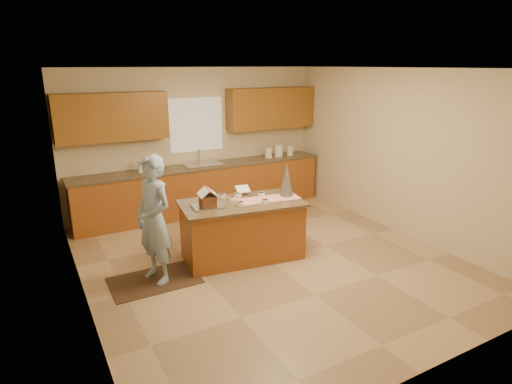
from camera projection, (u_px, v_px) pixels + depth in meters
The scene contains 28 objects.
floor at pixel (269, 260), 6.25m from camera, with size 5.50×5.50×0.00m, color tan.
ceiling at pixel (270, 68), 5.47m from camera, with size 5.50×5.50×0.00m, color silver.
wall_back at pixel (196, 140), 8.17m from camera, with size 5.50×5.50×0.00m, color beige.
wall_front at pixel (437, 239), 3.56m from camera, with size 5.50×5.50×0.00m, color beige.
wall_left at pixel (75, 197), 4.70m from camera, with size 5.50×5.50×0.00m, color beige.
wall_right at pixel (400, 153), 7.02m from camera, with size 5.50×5.50×0.00m, color beige.
stone_accent at pixel (89, 228), 4.07m from camera, with size 2.50×2.50×0.00m, color gray.
window_curtain at pixel (196, 125), 8.06m from camera, with size 1.05×0.03×1.00m, color white.
back_counter_base at pixel (204, 190), 8.18m from camera, with size 4.80×0.60×0.88m, color #94591E.
back_counter_top at pixel (203, 166), 8.04m from camera, with size 4.85×0.63×0.04m, color brown.
upper_cabinet_left at pixel (112, 117), 7.14m from camera, with size 1.85×0.35×0.80m, color brown.
upper_cabinet_right at pixel (271, 108), 8.58m from camera, with size 1.85×0.35×0.80m, color brown.
sink at pixel (203, 167), 8.05m from camera, with size 0.70×0.45×0.12m, color silver.
faucet at pixel (199, 156), 8.15m from camera, with size 0.03×0.03×0.28m, color silver.
island_base at pixel (242, 231), 6.24m from camera, with size 1.67×0.83×0.82m, color #94591E.
island_top at pixel (242, 203), 6.12m from camera, with size 1.74×0.91×0.04m, color brown.
table_runner at pixel (269, 199), 6.26m from camera, with size 0.93×0.33×0.01m, color red.
baking_tray at pixel (208, 206), 5.90m from camera, with size 0.43×0.32×0.02m, color silver.
cookbook at pixel (243, 189), 6.45m from camera, with size 0.20×0.02×0.17m, color white.
tinsel_tree at pixel (286, 179), 6.33m from camera, with size 0.20×0.20×0.51m, color #A8A7B2.
rug at pixel (155, 280), 5.64m from camera, with size 1.14×0.74×0.01m, color black.
boy at pixel (154, 220), 5.42m from camera, with size 0.61×0.40×1.68m, color #92B2D0.
canister_a at pixel (268, 153), 8.68m from camera, with size 0.15×0.15×0.21m, color white.
canister_b at pixel (279, 151), 8.78m from camera, with size 0.17×0.17×0.25m, color white.
canister_c at pixel (290, 151), 8.92m from camera, with size 0.13×0.13×0.19m, color white.
paper_towel at pixel (141, 166), 7.47m from camera, with size 0.10×0.10×0.23m, color white.
gingerbread_house at pixel (208, 199), 5.86m from camera, with size 0.29×0.29×0.26m.
candy_bowls at pixel (243, 198), 6.22m from camera, with size 0.67×0.65×0.05m.
Camera 1 is at (-2.92, -4.90, 2.75)m, focal length 29.94 mm.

